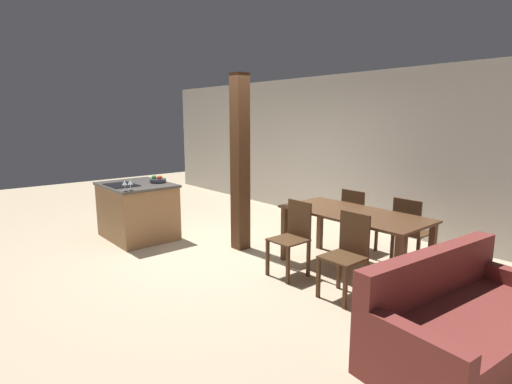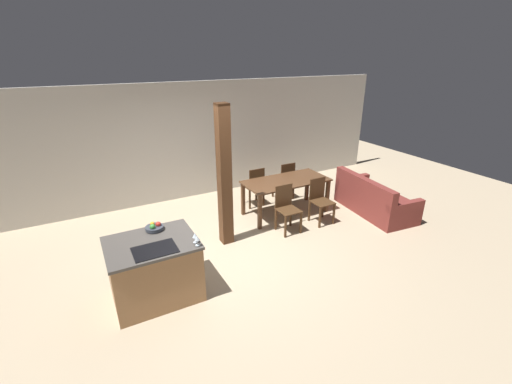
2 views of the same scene
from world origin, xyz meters
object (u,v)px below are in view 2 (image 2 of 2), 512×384
(wine_glass_near, at_px, (197,238))
(couch, at_px, (374,200))
(dining_chair_near_left, at_px, (287,207))
(fruit_bowl, at_px, (155,227))
(dining_table, at_px, (286,185))
(kitchen_island, at_px, (154,269))
(wine_glass_middle, at_px, (195,235))
(timber_post, at_px, (224,178))
(dining_chair_near_right, at_px, (320,200))
(dining_chair_far_left, at_px, (255,186))
(dining_chair_far_right, at_px, (285,180))

(wine_glass_near, relative_size, couch, 0.08)
(dining_chair_near_left, height_order, couch, dining_chair_near_left)
(fruit_bowl, xyz_separation_m, dining_table, (3.01, 1.12, -0.27))
(kitchen_island, relative_size, dining_chair_near_left, 1.31)
(wine_glass_middle, distance_m, timber_post, 1.61)
(fruit_bowl, distance_m, dining_table, 3.23)
(wine_glass_middle, height_order, timber_post, timber_post)
(wine_glass_near, height_order, dining_chair_near_right, wine_glass_near)
(dining_table, bearing_deg, dining_chair_near_left, -121.72)
(couch, bearing_deg, dining_chair_near_left, 89.92)
(dining_chair_near_left, bearing_deg, couch, -5.87)
(fruit_bowl, height_order, couch, fruit_bowl)
(dining_table, height_order, dining_chair_far_left, dining_chair_far_left)
(dining_chair_near_right, bearing_deg, dining_chair_far_right, 90.00)
(dining_chair_near_right, distance_m, dining_chair_far_left, 1.56)
(wine_glass_near, distance_m, dining_chair_near_right, 3.28)
(wine_glass_near, height_order, dining_chair_far_left, wine_glass_near)
(dining_chair_near_left, bearing_deg, dining_table, 58.28)
(wine_glass_middle, height_order, dining_table, wine_glass_middle)
(dining_table, height_order, dining_chair_near_left, dining_chair_near_left)
(fruit_bowl, height_order, dining_chair_near_right, fruit_bowl)
(dining_chair_far_right, relative_size, couch, 0.49)
(fruit_bowl, distance_m, couch, 4.79)
(kitchen_island, distance_m, dining_chair_far_right, 4.13)
(kitchen_island, distance_m, dining_table, 3.46)
(wine_glass_middle, bearing_deg, dining_chair_near_left, 26.40)
(fruit_bowl, relative_size, timber_post, 0.10)
(wine_glass_near, bearing_deg, wine_glass_middle, 90.00)
(wine_glass_near, distance_m, wine_glass_middle, 0.09)
(fruit_bowl, bearing_deg, wine_glass_middle, -57.61)
(dining_chair_far_right, relative_size, timber_post, 0.36)
(kitchen_island, relative_size, fruit_bowl, 4.65)
(dining_table, xyz_separation_m, couch, (1.73, -0.88, -0.39))
(dining_chair_far_right, xyz_separation_m, timber_post, (-2.04, -1.17, 0.78))
(wine_glass_near, relative_size, dining_chair_far_left, 0.16)
(dining_chair_near_left, distance_m, dining_chair_far_left, 1.32)
(dining_table, height_order, dining_chair_far_right, dining_chair_far_right)
(fruit_bowl, height_order, wine_glass_near, wine_glass_near)
(dining_chair_near_right, bearing_deg, dining_chair_far_left, 121.72)
(dining_table, distance_m, dining_chair_near_right, 0.80)
(dining_table, relative_size, dining_chair_far_left, 1.98)
(wine_glass_near, bearing_deg, dining_table, 35.20)
(dining_chair_far_left, bearing_deg, wine_glass_middle, 47.68)
(wine_glass_middle, distance_m, dining_table, 3.16)
(kitchen_island, bearing_deg, couch, 6.53)
(wine_glass_near, xyz_separation_m, timber_post, (0.98, 1.33, 0.26))
(dining_chair_far_left, xyz_separation_m, couch, (2.14, -1.54, -0.21))
(kitchen_island, height_order, timber_post, timber_post)
(dining_chair_near_left, relative_size, dining_chair_far_left, 1.00)
(dining_chair_far_right, bearing_deg, kitchen_island, 30.64)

